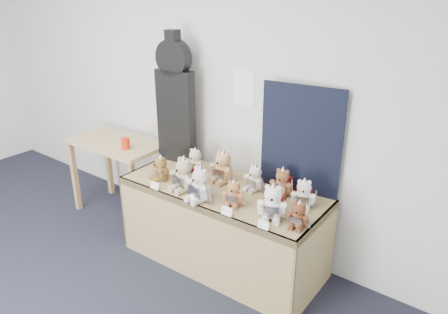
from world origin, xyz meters
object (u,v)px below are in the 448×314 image
Objects in this scene: teddy_front_far_right at (273,203)px; teddy_back_centre_left at (223,168)px; display_table at (218,208)px; teddy_back_end at (304,195)px; teddy_back_left at (195,162)px; teddy_back_centre_right at (255,179)px; teddy_front_centre at (200,185)px; side_table at (118,153)px; red_cup at (126,143)px; guitar_case at (175,100)px; teddy_front_right at (234,194)px; teddy_front_far_left at (161,169)px; teddy_back_right at (282,183)px; teddy_front_end at (299,216)px; teddy_front_left at (184,175)px.

teddy_front_far_right is 0.97× the size of teddy_back_centre_left.
display_table is at bearing -60.43° from teddy_back_centre_left.
teddy_back_left is at bearing 158.96° from teddy_back_end.
display_table is 7.23× the size of teddy_back_centre_right.
side_table is at bearing 177.01° from teddy_front_centre.
red_cup is 0.44× the size of teddy_back_left.
guitar_case is (0.68, 0.18, 0.63)m from side_table.
red_cup is 0.48× the size of teddy_front_right.
side_table is at bearing -170.21° from teddy_front_far_left.
teddy_back_end is at bearing 39.29° from teddy_front_far_left.
display_table is 7.02× the size of teddy_back_left.
display_table is 0.34m from teddy_back_centre_left.
teddy_back_left is (0.14, 0.29, 0.00)m from teddy_front_far_left.
teddy_back_end is at bearing 16.95° from teddy_front_right.
teddy_front_far_right is at bearing -78.71° from teddy_back_right.
teddy_front_far_left is 0.81× the size of teddy_front_far_right.
red_cup is 0.44× the size of teddy_back_end.
red_cup is at bearing 176.65° from display_table.
teddy_front_far_left and teddy_back_centre_right have the same top height.
teddy_back_end reaches higher than teddy_front_end.
teddy_front_end is at bearing -20.30° from guitar_case.
teddy_front_centre is 0.60m from teddy_front_far_right.
side_table is at bearing 162.24° from red_cup.
teddy_front_left reaches higher than teddy_back_right.
side_table is at bearing 166.77° from teddy_front_end.
side_table is 0.90m from teddy_front_far_left.
teddy_front_left is at bearing 178.00° from teddy_back_end.
teddy_back_right is (0.69, 0.41, -0.02)m from teddy_front_left.
red_cup is at bearing 176.89° from teddy_front_left.
teddy_front_end is at bearing -21.56° from teddy_front_far_right.
side_table is 8.95× the size of red_cup.
teddy_front_far_right is 0.31m from teddy_back_end.
red_cup is 1.74m from teddy_front_far_right.
teddy_front_left is 1.03m from teddy_front_end.
red_cup reaches higher than side_table.
teddy_front_far_left is 1.06m from teddy_back_right.
teddy_front_centre is 0.38m from teddy_back_centre_left.
teddy_back_centre_right is at bearing 75.06° from teddy_front_right.
teddy_back_left reaches higher than red_cup.
teddy_back_end reaches higher than red_cup.
side_table is 1.01m from teddy_back_left.
teddy_front_left is 0.23m from teddy_front_centre.
teddy_front_right is at bearing 12.12° from teddy_front_left.
teddy_front_far_left is at bearing -147.13° from teddy_back_centre_right.
teddy_front_left is 1.22× the size of teddy_back_right.
teddy_front_left is at bearing 159.89° from teddy_front_far_right.
teddy_front_far_left is 0.94× the size of teddy_back_right.
teddy_front_far_right reaches higher than teddy_back_left.
red_cup is at bearing -19.86° from side_table.
teddy_front_centre reaches higher than teddy_back_centre_right.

